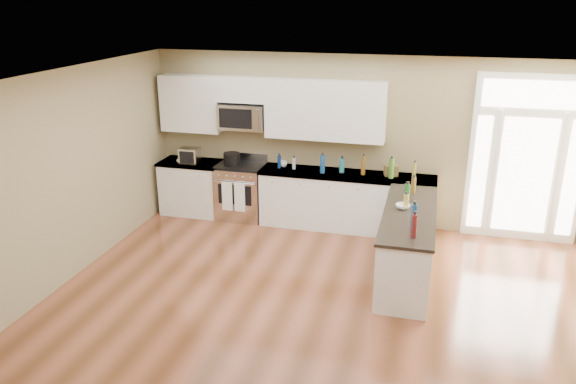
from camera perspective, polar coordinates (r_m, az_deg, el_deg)
The scene contains 18 objects.
ground at distance 6.25m, azimuth 1.56°, elevation -16.68°, with size 8.00×8.00×0.00m, color #5A3119.
room_shell at distance 5.42m, azimuth 1.73°, elevation -1.93°, with size 8.00×8.00×8.00m.
back_cabinet_left at distance 10.03m, azimuth -9.59°, elevation 0.33°, with size 1.10×0.66×0.94m.
back_cabinet_right at distance 9.29m, azimuth 5.90°, elevation -1.08°, with size 2.85×0.66×0.94m.
peninsula_cabinet at distance 7.86m, azimuth 12.01°, elevation -5.39°, with size 0.69×2.32×0.94m.
upper_cabinet_left at distance 9.78m, azimuth -9.78°, elevation 8.85°, with size 1.04×0.33×0.95m, color silver.
upper_cabinet_right at distance 9.08m, azimuth 3.77°, elevation 8.28°, with size 1.94×0.33×0.95m, color silver.
upper_cabinet_short at distance 9.39m, azimuth -4.62°, elevation 10.34°, with size 0.82×0.33×0.40m, color silver.
microwave at distance 9.44m, azimuth -4.63°, elevation 7.66°, with size 0.78×0.41×0.42m.
entry_door at distance 9.29m, azimuth 23.08°, elevation 3.05°, with size 1.70×0.10×2.60m.
kitchen_range at distance 9.69m, azimuth -4.78°, elevation 0.11°, with size 0.79×0.70×1.08m.
stockpot at distance 9.54m, azimuth -5.72°, elevation 3.42°, with size 0.28×0.28×0.22m, color black.
toaster_oven at distance 9.74m, azimuth -9.95°, elevation 3.67°, with size 0.32×0.25×0.27m, color silver.
cardboard_box at distance 9.11m, azimuth 10.42°, elevation 2.18°, with size 0.21×0.15×0.17m, color brown.
bowl_left at distance 9.83m, azimuth -10.63°, elevation 3.10°, with size 0.22×0.22×0.05m, color white.
bowl_peninsula at distance 7.75m, azimuth 11.59°, elevation -1.44°, with size 0.19×0.19×0.06m, color white.
cup_counter at distance 9.42m, azimuth -0.48°, elevation 2.87°, with size 0.12×0.12×0.10m, color white.
counter_bottles at distance 8.36m, azimuth 8.86°, elevation 1.05°, with size 2.37×2.42×0.32m.
Camera 1 is at (1.13, -4.91, 3.69)m, focal length 35.00 mm.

